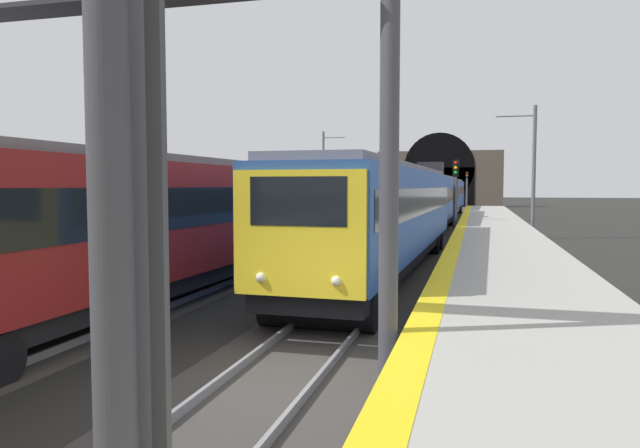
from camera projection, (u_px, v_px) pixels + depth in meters
The scene contains 13 objects.
ground_plane at pixel (269, 388), 9.06m from camera, with size 320.00×320.00×0.00m, color black.
platform_right at pixel (542, 378), 8.01m from camera, with size 112.00×3.83×1.02m, color #9E9B93.
platform_right_edge_strip at pixel (419, 333), 8.41m from camera, with size 112.00×0.50×0.01m, color yellow.
track_main_line at pixel (269, 386), 9.06m from camera, with size 160.00×3.18×0.21m.
train_main_approaching at pixel (430, 200), 39.62m from camera, with size 59.48×3.28×4.72m.
train_adjacent_platform at pixel (341, 201), 36.16m from camera, with size 61.99×3.23×4.79m.
railway_signal_near at pixel (111, 116), 2.11m from camera, with size 0.39×0.38×5.61m.
railway_signal_mid at pixel (455, 190), 36.56m from camera, with size 0.39×0.38×4.75m.
railway_signal_far at pixel (467, 187), 78.36m from camera, with size 0.39×0.38×5.02m.
overhead_signal_gantry at pixel (117, 55), 9.35m from camera, with size 0.70×9.01×6.82m.
tunnel_portal at pixel (439, 179), 90.16m from camera, with size 2.56×18.80×11.19m.
catenary_mast_near at pixel (533, 170), 34.38m from camera, with size 0.22×2.31×7.82m.
catenary_mast_far at pixel (324, 174), 56.76m from camera, with size 0.22×2.29×8.36m.
Camera 1 is at (-8.37, -3.04, 3.12)m, focal length 32.96 mm.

